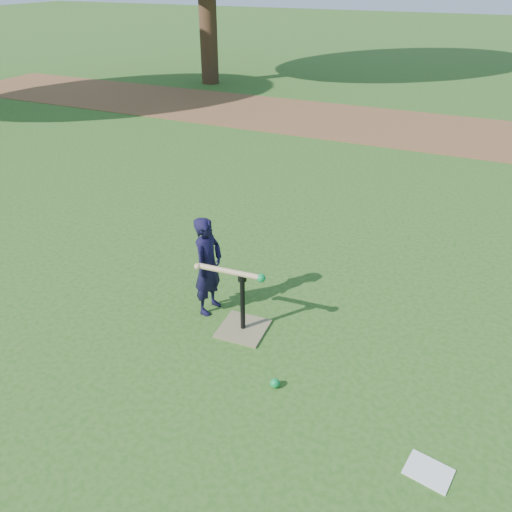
% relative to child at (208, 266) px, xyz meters
% --- Properties ---
extents(ground, '(80.00, 80.00, 0.00)m').
position_rel_child_xyz_m(ground, '(0.54, -0.08, -0.51)').
color(ground, '#285116').
rests_on(ground, ground).
extents(dirt_strip, '(24.00, 3.00, 0.01)m').
position_rel_child_xyz_m(dirt_strip, '(0.54, 7.42, -0.50)').
color(dirt_strip, brown).
rests_on(dirt_strip, ground).
extents(child, '(0.26, 0.38, 1.01)m').
position_rel_child_xyz_m(child, '(0.00, 0.00, 0.00)').
color(child, black).
rests_on(child, ground).
extents(wiffle_ball_ground, '(0.08, 0.08, 0.08)m').
position_rel_child_xyz_m(wiffle_ball_ground, '(1.00, -0.73, -0.47)').
color(wiffle_ball_ground, '#0C8C3E').
rests_on(wiffle_ball_ground, ground).
extents(clipboard, '(0.34, 0.28, 0.01)m').
position_rel_child_xyz_m(clipboard, '(2.27, -1.04, -0.50)').
color(clipboard, white).
rests_on(clipboard, ground).
extents(batting_tee, '(0.45, 0.45, 0.61)m').
position_rel_child_xyz_m(batting_tee, '(0.44, -0.16, -0.39)').
color(batting_tee, olive).
rests_on(batting_tee, ground).
extents(swing_action, '(0.67, 0.14, 0.08)m').
position_rel_child_xyz_m(swing_action, '(0.35, -0.18, 0.12)').
color(swing_action, tan).
rests_on(swing_action, ground).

